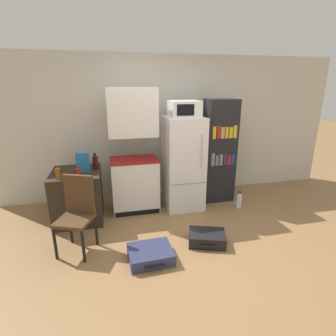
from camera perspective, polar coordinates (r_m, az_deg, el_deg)
The scene contains 15 objects.
ground_plane at distance 3.61m, azimuth 6.07°, elevation -16.96°, with size 24.00×24.00×0.00m, color olive.
wall_back at distance 5.01m, azimuth 1.24°, elevation 8.89°, with size 6.40×0.10×2.57m.
side_table at distance 4.35m, azimuth -18.99°, elevation -5.67°, with size 0.72×0.80×0.79m.
kitchen_hutch at distance 4.30m, azimuth -7.43°, elevation 2.62°, with size 0.78×0.52×2.01m.
refrigerator at distance 4.44m, azimuth 3.33°, elevation 1.03°, with size 0.62×0.66×1.56m.
microwave at distance 4.27m, azimuth 3.55°, elevation 12.76°, with size 0.47×0.43×0.25m.
bookshelf at distance 4.77m, azimuth 11.07°, elevation 3.55°, with size 0.54×0.37×1.82m.
bottle_wine_dark at distance 4.23m, azimuth -15.52°, elevation 1.19°, with size 0.08×0.08×0.26m.
bottle_ketchup_red at distance 3.96m, azimuth -18.81°, elevation -0.90°, with size 0.07×0.07×0.15m.
bottle_amber_beer at distance 3.96m, azimuth -22.81°, elevation -1.10°, with size 0.07×0.07×0.19m.
cereal_box at distance 4.11m, azimuth -18.05°, elevation 1.11°, with size 0.19×0.07×0.30m.
chair at distance 3.52m, azimuth -19.14°, elevation -8.28°, with size 0.52×0.52×0.98m.
suitcase_large_flat at distance 3.68m, azimuth 8.46°, elevation -14.82°, with size 0.57×0.48×0.16m.
suitcase_small_flat at distance 3.36m, azimuth -3.84°, elevation -18.24°, with size 0.54×0.48×0.15m.
water_bottle_front at distance 4.74m, azimuth 15.19°, elevation -6.91°, with size 0.09×0.09×0.30m.
Camera 1 is at (-1.02, -2.80, 2.04)m, focal length 28.00 mm.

